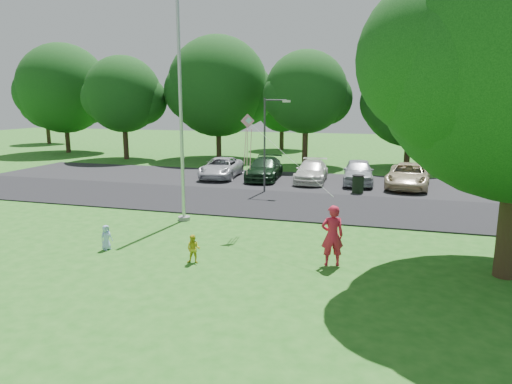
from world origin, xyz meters
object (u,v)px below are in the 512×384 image
(flagpole, at_px, (181,121))
(trash_can, at_px, (358,184))
(child_blue, at_px, (106,237))
(kite, at_px, (249,135))
(woman, at_px, (332,236))
(child_yellow, at_px, (194,249))
(street_lamp, at_px, (268,137))

(flagpole, distance_m, trash_can, 10.84)
(trash_can, relative_size, child_blue, 1.21)
(kite, bearing_deg, woman, -67.90)
(child_yellow, distance_m, child_blue, 3.39)
(flagpole, bearing_deg, woman, -28.94)
(woman, relative_size, child_yellow, 2.08)
(kite, bearing_deg, street_lamp, 69.68)
(flagpole, bearing_deg, kite, -16.99)
(trash_can, height_order, child_blue, trash_can)
(flagpole, bearing_deg, child_yellow, -61.81)
(street_lamp, bearing_deg, flagpole, -102.53)
(woman, distance_m, kite, 5.18)
(street_lamp, xyz_separation_m, child_blue, (-2.78, -10.91, -2.65))
(trash_can, relative_size, kite, 0.27)
(flagpole, distance_m, kite, 3.37)
(street_lamp, bearing_deg, child_blue, -100.66)
(flagpole, height_order, child_blue, flagpole)
(child_blue, bearing_deg, flagpole, 10.32)
(flagpole, xyz_separation_m, street_lamp, (1.92, 6.62, -1.09))
(woman, xyz_separation_m, kite, (-3.44, 2.69, 2.78))
(child_blue, xyz_separation_m, kite, (4.06, 3.31, 3.30))
(trash_can, bearing_deg, child_yellow, -108.48)
(flagpole, relative_size, street_lamp, 1.95)
(trash_can, relative_size, child_yellow, 1.14)
(trash_can, bearing_deg, street_lamp, -166.80)
(trash_can, distance_m, child_blue, 14.18)
(woman, bearing_deg, child_yellow, -3.83)
(flagpole, distance_m, woman, 8.24)
(woman, height_order, kite, kite)
(child_blue, bearing_deg, street_lamp, 7.38)
(flagpole, relative_size, trash_can, 9.71)
(flagpole, distance_m, street_lamp, 6.98)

